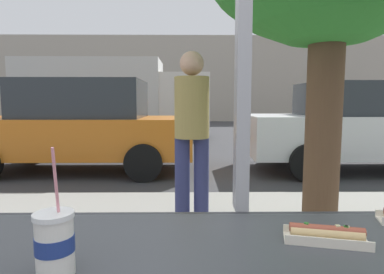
% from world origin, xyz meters
% --- Properties ---
extents(ground_plane, '(60.00, 60.00, 0.00)m').
position_xyz_m(ground_plane, '(0.00, 8.00, 0.00)').
color(ground_plane, '#38383A').
extents(sidewalk_strip, '(16.00, 2.80, 0.16)m').
position_xyz_m(sidewalk_strip, '(0.00, 1.60, 0.08)').
color(sidewalk_strip, gray).
rests_on(sidewalk_strip, ground).
extents(building_facade_far, '(28.00, 1.20, 5.85)m').
position_xyz_m(building_facade_far, '(0.00, 21.95, 2.92)').
color(building_facade_far, '#A89E8E').
rests_on(building_facade_far, ground).
extents(soda_cup_left, '(0.09, 0.09, 0.31)m').
position_xyz_m(soda_cup_left, '(-0.51, -0.39, 1.00)').
color(soda_cup_left, silver).
rests_on(soda_cup_left, window_counter).
extents(hotdog_tray_near, '(0.25, 0.14, 0.05)m').
position_xyz_m(hotdog_tray_near, '(0.20, -0.22, 0.95)').
color(hotdog_tray_near, beige).
rests_on(hotdog_tray_near, window_counter).
extents(parked_car_orange, '(4.33, 1.92, 1.74)m').
position_xyz_m(parked_car_orange, '(-2.26, 5.09, 0.88)').
color(parked_car_orange, orange).
rests_on(parked_car_orange, ground).
extents(parked_car_white, '(4.53, 1.95, 1.70)m').
position_xyz_m(parked_car_white, '(3.22, 5.09, 0.87)').
color(parked_car_white, silver).
rests_on(parked_car_white, ground).
extents(box_truck, '(6.81, 2.44, 2.85)m').
position_xyz_m(box_truck, '(-2.99, 10.98, 1.57)').
color(box_truck, beige).
rests_on(box_truck, ground).
extents(pedestrian, '(0.32, 0.32, 1.63)m').
position_xyz_m(pedestrian, '(-0.17, 1.87, 1.09)').
color(pedestrian, navy).
rests_on(pedestrian, sidewalk_strip).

